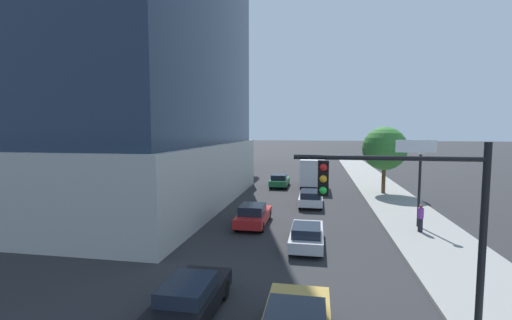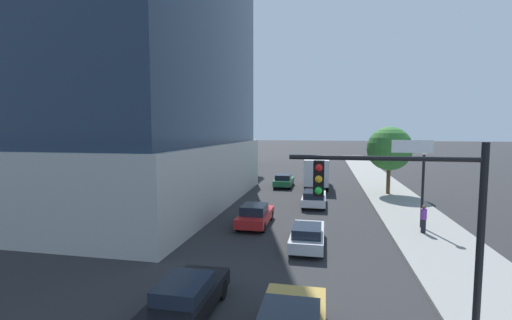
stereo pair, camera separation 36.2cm
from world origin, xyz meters
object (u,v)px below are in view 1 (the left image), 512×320
object	(u,v)px
street_lamp	(420,174)
car_silver	(307,235)
car_white	(311,197)
pedestrian_purple_shirt	(421,218)
car_green	(280,180)
box_truck	(313,171)
construction_building	(194,69)
street_tree	(385,149)
car_black	(189,299)
car_red	(253,215)
traffic_light_pole	(411,203)

from	to	relation	value
street_lamp	car_silver	bearing A→B (deg)	-145.57
car_white	pedestrian_purple_shirt	size ratio (longest dim) A/B	2.82
car_green	box_truck	xyz separation A→B (m)	(3.59, 0.12, 1.10)
construction_building	car_green	size ratio (longest dim) A/B	8.68
construction_building	car_green	world-z (taller)	construction_building
street_tree	car_black	size ratio (longest dim) A/B	1.43
street_tree	car_white	size ratio (longest dim) A/B	1.37
car_green	construction_building	bearing A→B (deg)	129.27
car_red	car_black	size ratio (longest dim) A/B	1.00
box_truck	car_white	bearing A→B (deg)	-90.00
car_red	car_black	world-z (taller)	car_red
car_black	car_white	bearing A→B (deg)	78.82
car_red	pedestrian_purple_shirt	distance (m)	10.27
street_lamp	street_tree	distance (m)	11.92
pedestrian_purple_shirt	street_tree	bearing A→B (deg)	89.29
construction_building	street_tree	world-z (taller)	construction_building
traffic_light_pole	box_truck	size ratio (longest dim) A/B	0.79
street_lamp	pedestrian_purple_shirt	bearing A→B (deg)	-99.02
car_red	car_black	bearing A→B (deg)	-90.00
street_lamp	box_truck	distance (m)	16.25
street_lamp	car_red	xyz separation A→B (m)	(-10.46, -1.14, -2.79)
traffic_light_pole	car_white	xyz separation A→B (m)	(-3.18, 18.14, -3.47)
street_lamp	car_green	bearing A→B (deg)	125.76
car_silver	car_black	world-z (taller)	car_black
car_silver	car_red	world-z (taller)	car_red
car_green	box_truck	bearing A→B (deg)	1.89
street_lamp	pedestrian_purple_shirt	size ratio (longest dim) A/B	3.00
traffic_light_pole	pedestrian_purple_shirt	size ratio (longest dim) A/B	3.50
car_red	construction_building	bearing A→B (deg)	115.26
construction_building	street_lamp	distance (m)	47.38
car_green	car_white	bearing A→B (deg)	-68.27
street_tree	car_green	size ratio (longest dim) A/B	1.45
car_silver	car_green	size ratio (longest dim) A/B	1.02
construction_building	car_silver	size ratio (longest dim) A/B	8.49
car_white	pedestrian_purple_shirt	bearing A→B (deg)	-45.17
pedestrian_purple_shirt	car_red	bearing A→B (deg)	179.63
car_green	street_tree	bearing A→B (deg)	-14.21
car_red	box_truck	size ratio (longest dim) A/B	0.61
street_lamp	car_green	xyz separation A→B (m)	(-10.46, 14.52, -2.78)
car_white	pedestrian_purple_shirt	distance (m)	9.47
pedestrian_purple_shirt	car_black	bearing A→B (deg)	-131.83
street_lamp	car_red	bearing A→B (deg)	-173.78
box_truck	pedestrian_purple_shirt	world-z (taller)	box_truck
street_lamp	pedestrian_purple_shirt	distance (m)	2.78
car_black	street_tree	bearing A→B (deg)	66.99
construction_building	pedestrian_purple_shirt	xyz separation A→B (m)	(27.73, -37.08, -15.84)
street_tree	car_silver	xyz separation A→B (m)	(-6.84, -16.58, -3.83)
car_silver	car_black	bearing A→B (deg)	-114.27
box_truck	car_silver	bearing A→B (deg)	-90.00
traffic_light_pole	pedestrian_purple_shirt	world-z (taller)	traffic_light_pole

